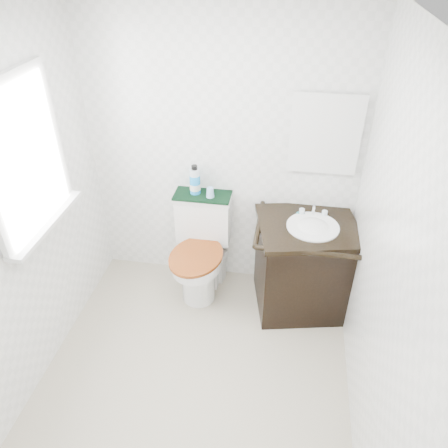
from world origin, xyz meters
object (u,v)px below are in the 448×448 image
(trash_bin, at_px, (215,265))
(cup, at_px, (210,192))
(toilet, at_px, (201,253))
(vanity, at_px, (304,264))
(mouthwash_bottle, at_px, (195,181))

(trash_bin, xyz_separation_m, cup, (-0.02, -0.04, 0.79))
(toilet, height_order, cup, cup)
(vanity, xyz_separation_m, mouthwash_bottle, (-0.94, 0.20, 0.58))
(mouthwash_bottle, bearing_deg, trash_bin, -2.30)
(mouthwash_bottle, bearing_deg, cup, -17.32)
(trash_bin, height_order, mouthwash_bottle, mouthwash_bottle)
(toilet, xyz_separation_m, vanity, (0.88, -0.06, 0.05))
(trash_bin, distance_m, cup, 0.80)
(cup, bearing_deg, mouthwash_bottle, 162.68)
(toilet, distance_m, vanity, 0.88)
(toilet, distance_m, mouthwash_bottle, 0.65)
(vanity, relative_size, cup, 10.99)
(toilet, bearing_deg, cup, 55.15)
(vanity, bearing_deg, mouthwash_bottle, 167.80)
(mouthwash_bottle, relative_size, cup, 2.99)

